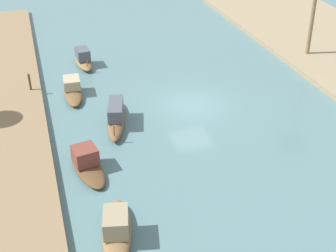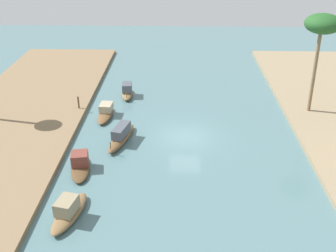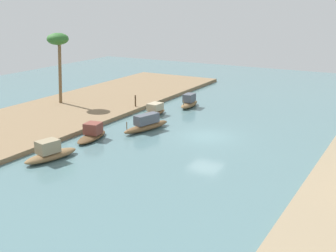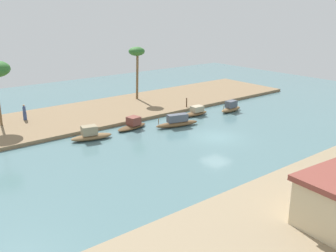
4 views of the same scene
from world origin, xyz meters
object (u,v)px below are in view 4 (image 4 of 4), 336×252
(sampan_near_left_bank, at_px, (231,108))
(person_on_near_bank, at_px, (25,113))
(sampan_foreground, at_px, (132,125))
(sampan_with_red_awning, at_px, (195,112))
(sampan_midstream, at_px, (91,135))
(sampan_downstream_large, at_px, (177,122))
(palm_tree_left_near, at_px, (137,54))
(mooring_post, at_px, (187,103))

(sampan_near_left_bank, bearing_deg, person_on_near_bank, -31.42)
(sampan_foreground, height_order, person_on_near_bank, person_on_near_bank)
(sampan_with_red_awning, height_order, person_on_near_bank, person_on_near_bank)
(person_on_near_bank, bearing_deg, sampan_midstream, -129.06)
(sampan_near_left_bank, bearing_deg, sampan_with_red_awning, -20.91)
(sampan_foreground, bearing_deg, sampan_near_left_bank, 162.88)
(sampan_with_red_awning, bearing_deg, sampan_downstream_large, 27.27)
(person_on_near_bank, xyz_separation_m, palm_tree_left_near, (-14.74, -0.50, 5.10))
(palm_tree_left_near, bearing_deg, sampan_downstream_large, 75.63)
(person_on_near_bank, bearing_deg, sampan_near_left_bank, -83.53)
(sampan_midstream, xyz_separation_m, sampan_foreground, (-4.90, -0.46, -0.06))
(sampan_foreground, xyz_separation_m, sampan_downstream_large, (-3.97, 2.28, 0.08))
(sampan_downstream_large, distance_m, mooring_post, 6.84)
(sampan_near_left_bank, relative_size, mooring_post, 3.02)
(sampan_near_left_bank, height_order, sampan_downstream_large, sampan_downstream_large)
(sampan_near_left_bank, relative_size, sampan_with_red_awning, 0.90)
(sampan_near_left_bank, distance_m, sampan_foreground, 12.83)
(sampan_near_left_bank, height_order, sampan_foreground, sampan_near_left_bank)
(person_on_near_bank, bearing_deg, mooring_post, -77.80)
(person_on_near_bank, relative_size, palm_tree_left_near, 0.25)
(sampan_near_left_bank, distance_m, person_on_near_bank, 23.04)
(mooring_post, height_order, palm_tree_left_near, palm_tree_left_near)
(sampan_with_red_awning, xyz_separation_m, palm_tree_left_near, (1.30, -9.62, 5.75))
(sampan_downstream_large, distance_m, palm_tree_left_near, 13.19)
(sampan_with_red_awning, distance_m, person_on_near_bank, 18.46)
(palm_tree_left_near, bearing_deg, sampan_foreground, 53.19)
(sampan_with_red_awning, distance_m, mooring_post, 2.74)
(sampan_midstream, bearing_deg, mooring_post, -156.84)
(sampan_downstream_large, xyz_separation_m, person_on_near_bank, (11.78, -11.04, 0.55))
(sampan_midstream, height_order, sampan_downstream_large, sampan_midstream)
(person_on_near_bank, relative_size, mooring_post, 1.54)
(sampan_near_left_bank, distance_m, sampan_midstream, 17.66)
(sampan_foreground, relative_size, sampan_downstream_large, 0.78)
(sampan_near_left_bank, bearing_deg, palm_tree_left_near, -66.59)
(sampan_near_left_bank, height_order, mooring_post, mooring_post)
(palm_tree_left_near, bearing_deg, sampan_with_red_awning, 97.69)
(mooring_post, bearing_deg, palm_tree_left_near, -72.61)
(sampan_midstream, distance_m, palm_tree_left_near, 16.33)
(sampan_with_red_awning, relative_size, palm_tree_left_near, 0.55)
(palm_tree_left_near, bearing_deg, mooring_post, 107.39)
(sampan_with_red_awning, relative_size, mooring_post, 3.36)
(sampan_foreground, bearing_deg, sampan_downstream_large, 140.57)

